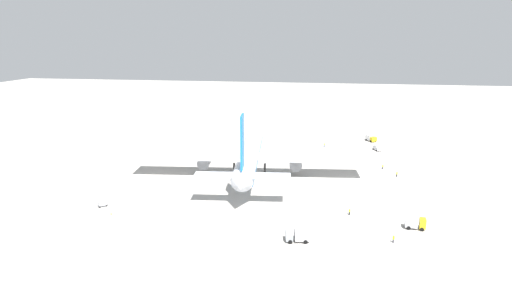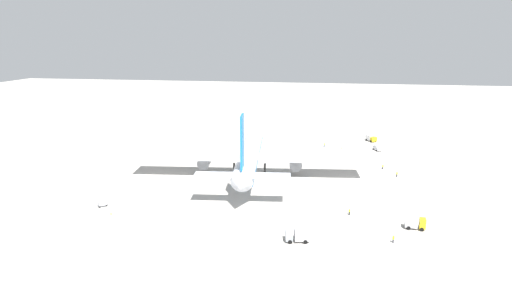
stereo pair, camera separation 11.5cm
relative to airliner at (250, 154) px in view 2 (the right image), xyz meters
The scene contains 14 objects.
ground_plane 7.03m from the airliner, ahead, with size 600.00×600.00×0.00m, color #ADA8A0.
airliner is the anchor object (origin of this frame).
service_truck_0 51.33m from the airliner, 157.70° to the right, with size 3.41×5.58×2.81m.
service_truck_1 69.97m from the airliner, 38.74° to the right, with size 5.42×4.72×2.63m.
service_truck_2 58.99m from the airliner, 127.97° to the right, with size 2.70×4.78×2.76m.
service_van 59.36m from the airliner, 49.26° to the right, with size 4.47×3.31×1.97m.
baggage_cart_0 49.05m from the airliner, 135.97° to the left, with size 2.60×2.64×1.18m.
ground_worker_0 47.80m from the airliner, 30.20° to the right, with size 0.57×0.57×1.64m.
ground_worker_1 43.80m from the airliner, 133.96° to the right, with size 0.43×0.43×1.68m.
ground_worker_2 46.32m from the airliner, 73.99° to the right, with size 0.52×0.52×1.61m.
ground_worker_3 48.27m from the airliner, 84.53° to the right, with size 0.56×0.56×1.69m.
ground_worker_4 60.20m from the airliner, 137.92° to the right, with size 0.55×0.55×1.73m.
traffic_cone_0 49.57m from the airliner, 143.97° to the left, with size 0.36×0.36×0.55m, color orange.
traffic_cone_1 50.43m from the airliner, 37.86° to the right, with size 0.36×0.36×0.55m, color orange.
Camera 2 is at (-137.67, -24.94, 43.86)m, focal length 30.69 mm.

